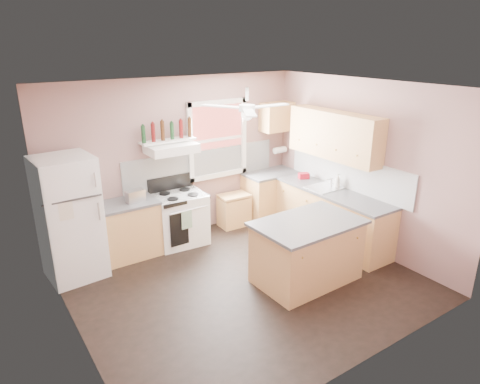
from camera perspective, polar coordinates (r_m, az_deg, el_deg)
floor at (r=6.19m, az=0.80°, el=-11.94°), size 4.50×4.50×0.00m
ceiling at (r=5.30m, az=0.94°, el=13.79°), size 4.50×4.50×0.00m
wall_back at (r=7.28m, az=-8.30°, el=4.38°), size 4.50×0.05×2.70m
wall_right at (r=7.09m, az=16.18°, el=3.39°), size 0.05×4.00×2.70m
wall_left at (r=4.78m, az=-22.26°, el=-5.23°), size 0.05×4.00×2.70m
backsplash_back at (r=7.49m, az=-5.00°, el=3.56°), size 2.90×0.03×0.55m
backsplash_right at (r=7.29m, az=14.06°, el=2.60°), size 0.03×2.60×0.55m
window_view at (r=7.52m, az=-3.08°, el=7.03°), size 1.00×0.02×1.20m
window_frame at (r=7.50m, az=-2.97°, el=6.99°), size 1.16×0.07×1.36m
refrigerator at (r=6.43m, az=-21.78°, el=-3.29°), size 0.80×0.78×1.78m
base_cabinet_left at (r=6.93m, az=-14.64°, el=-4.97°), size 0.90×0.60×0.86m
counter_left at (r=6.76m, az=-14.97°, el=-1.49°), size 0.92×0.62×0.04m
toaster at (r=6.72m, az=-13.79°, el=-0.49°), size 0.29×0.18×0.18m
stove at (r=7.19m, az=-7.99°, el=-3.56°), size 0.86×0.70×0.86m
range_hood at (r=6.87m, az=-9.12°, el=5.77°), size 0.78×0.50×0.14m
bottle_shelf at (r=6.96m, az=-9.59°, el=6.75°), size 0.90×0.26×0.03m
cart at (r=7.84m, az=-0.79°, el=-2.63°), size 0.56×0.39×0.54m
base_cabinet_corner at (r=8.18m, az=4.11°, el=-0.50°), size 1.00×0.60×0.86m
base_cabinet_right at (r=7.34m, az=12.08°, el=-3.32°), size 0.60×2.20×0.86m
counter_corner at (r=8.03m, az=4.18°, el=2.51°), size 1.02×0.62×0.04m
counter_right at (r=7.18m, az=12.28°, el=-0.02°), size 0.62×2.22×0.04m
sink at (r=7.30m, az=11.17°, el=0.53°), size 0.55×0.45×0.03m
faucet at (r=7.39m, az=12.09°, el=1.30°), size 0.03×0.03×0.14m
upper_cabinet_right at (r=7.17m, az=12.43°, el=7.43°), size 0.33×1.80×0.76m
upper_cabinet_corner at (r=8.02m, az=4.93°, el=9.95°), size 0.60×0.33×0.52m
paper_towel at (r=8.25m, az=5.32°, el=5.60°), size 0.26×0.12×0.12m
island at (r=6.12m, az=8.88°, el=-7.97°), size 1.41×0.91×0.86m
island_top at (r=5.92m, az=9.10°, el=-4.10°), size 1.49×0.99×0.04m
ceiling_fan_hub at (r=5.33m, az=0.93°, el=11.12°), size 0.20×0.20×0.08m
soap_bottle at (r=7.30m, az=12.86°, el=1.45°), size 0.13×0.13×0.24m
red_caddy at (r=7.71m, az=8.50°, el=2.15°), size 0.21×0.18×0.10m
wine_bottles at (r=6.93m, az=-9.61°, el=8.06°), size 0.86×0.06×0.31m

